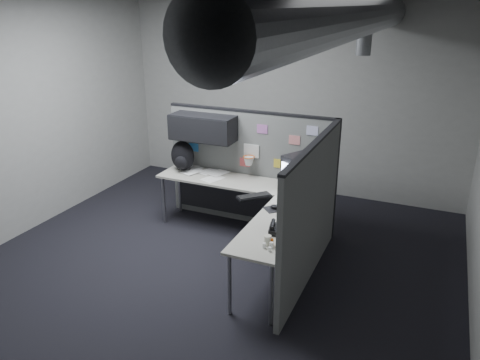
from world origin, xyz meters
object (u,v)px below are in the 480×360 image
at_px(desk, 249,199).
at_px(keyboard, 254,196).
at_px(backpack, 183,156).
at_px(monitor, 303,174).
at_px(phone, 278,229).

relative_size(desk, keyboard, 5.55).
distance_m(desk, keyboard, 0.27).
relative_size(keyboard, backpack, 0.97).
relative_size(desk, monitor, 4.13).
height_order(keyboard, phone, phone).
relative_size(monitor, phone, 2.16).
bearing_deg(backpack, monitor, -3.91).
relative_size(monitor, keyboard, 1.34).
distance_m(phone, backpack, 2.28).
height_order(monitor, backpack, monitor).
relative_size(desk, phone, 8.94).
bearing_deg(phone, backpack, 142.48).
bearing_deg(monitor, backpack, 162.16).
relative_size(phone, backpack, 0.60).
bearing_deg(phone, desk, 124.53).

